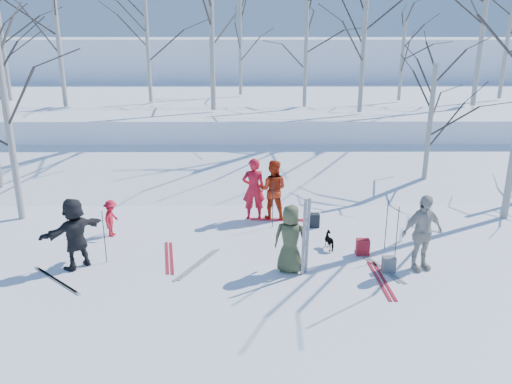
{
  "coord_description": "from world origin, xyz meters",
  "views": [
    {
      "loc": [
        -0.08,
        -11.25,
        5.34
      ],
      "look_at": [
        0.0,
        1.5,
        1.3
      ],
      "focal_mm": 35.0,
      "sensor_mm": 36.0,
      "label": 1
    }
  ],
  "objects_px": {
    "skier_red_north": "(254,189)",
    "backpack_red": "(363,247)",
    "skier_redor_behind": "(273,189)",
    "skier_red_seated": "(111,218)",
    "backpack_grey": "(389,264)",
    "backpack_dark": "(313,220)",
    "skier_olive_center": "(290,239)",
    "skier_cream_east": "(422,233)",
    "dog": "(331,241)",
    "skier_grey_west": "(75,233)"
  },
  "relations": [
    {
      "from": "skier_cream_east",
      "to": "backpack_grey",
      "type": "relative_size",
      "value": 4.85
    },
    {
      "from": "skier_red_seated",
      "to": "backpack_red",
      "type": "xyz_separation_m",
      "value": [
        6.67,
        -1.31,
        -0.31
      ]
    },
    {
      "from": "skier_cream_east",
      "to": "dog",
      "type": "distance_m",
      "value": 2.37
    },
    {
      "from": "skier_red_north",
      "to": "skier_grey_west",
      "type": "bearing_deg",
      "value": 32.65
    },
    {
      "from": "skier_grey_west",
      "to": "dog",
      "type": "bearing_deg",
      "value": 139.58
    },
    {
      "from": "skier_redor_behind",
      "to": "backpack_grey",
      "type": "height_order",
      "value": "skier_redor_behind"
    },
    {
      "from": "skier_grey_west",
      "to": "backpack_red",
      "type": "relative_size",
      "value": 4.14
    },
    {
      "from": "skier_redor_behind",
      "to": "skier_cream_east",
      "type": "relative_size",
      "value": 0.98
    },
    {
      "from": "skier_cream_east",
      "to": "backpack_dark",
      "type": "height_order",
      "value": "skier_cream_east"
    },
    {
      "from": "skier_red_north",
      "to": "skier_cream_east",
      "type": "relative_size",
      "value": 1.02
    },
    {
      "from": "backpack_red",
      "to": "backpack_dark",
      "type": "height_order",
      "value": "backpack_red"
    },
    {
      "from": "skier_grey_west",
      "to": "backpack_dark",
      "type": "xyz_separation_m",
      "value": [
        5.95,
        2.58,
        -0.67
      ]
    },
    {
      "from": "skier_red_north",
      "to": "backpack_dark",
      "type": "relative_size",
      "value": 4.7
    },
    {
      "from": "skier_red_seated",
      "to": "backpack_grey",
      "type": "relative_size",
      "value": 2.71
    },
    {
      "from": "skier_redor_behind",
      "to": "skier_red_north",
      "type": "bearing_deg",
      "value": 15.94
    },
    {
      "from": "skier_olive_center",
      "to": "skier_red_north",
      "type": "height_order",
      "value": "skier_red_north"
    },
    {
      "from": "skier_red_seated",
      "to": "backpack_dark",
      "type": "bearing_deg",
      "value": -76.48
    },
    {
      "from": "skier_olive_center",
      "to": "dog",
      "type": "bearing_deg",
      "value": -117.07
    },
    {
      "from": "skier_red_north",
      "to": "skier_red_seated",
      "type": "distance_m",
      "value": 4.16
    },
    {
      "from": "skier_olive_center",
      "to": "backpack_grey",
      "type": "relative_size",
      "value": 4.29
    },
    {
      "from": "skier_olive_center",
      "to": "backpack_grey",
      "type": "bearing_deg",
      "value": -166.47
    },
    {
      "from": "skier_grey_west",
      "to": "backpack_dark",
      "type": "relative_size",
      "value": 4.34
    },
    {
      "from": "skier_red_seated",
      "to": "skier_grey_west",
      "type": "height_order",
      "value": "skier_grey_west"
    },
    {
      "from": "skier_cream_east",
      "to": "skier_olive_center",
      "type": "bearing_deg",
      "value": 162.69
    },
    {
      "from": "skier_red_seated",
      "to": "skier_grey_west",
      "type": "distance_m",
      "value": 2.0
    },
    {
      "from": "backpack_red",
      "to": "backpack_dark",
      "type": "xyz_separation_m",
      "value": [
        -1.02,
        1.94,
        -0.01
      ]
    },
    {
      "from": "skier_redor_behind",
      "to": "backpack_grey",
      "type": "distance_m",
      "value": 4.52
    },
    {
      "from": "backpack_grey",
      "to": "backpack_dark",
      "type": "distance_m",
      "value": 3.23
    },
    {
      "from": "skier_cream_east",
      "to": "backpack_grey",
      "type": "bearing_deg",
      "value": 172.9
    },
    {
      "from": "skier_redor_behind",
      "to": "backpack_red",
      "type": "height_order",
      "value": "skier_redor_behind"
    },
    {
      "from": "dog",
      "to": "backpack_red",
      "type": "distance_m",
      "value": 0.85
    },
    {
      "from": "skier_redor_behind",
      "to": "dog",
      "type": "xyz_separation_m",
      "value": [
        1.41,
        -2.31,
        -0.68
      ]
    },
    {
      "from": "skier_grey_west",
      "to": "skier_red_seated",
      "type": "bearing_deg",
      "value": -148.52
    },
    {
      "from": "skier_red_north",
      "to": "skier_red_seated",
      "type": "height_order",
      "value": "skier_red_north"
    },
    {
      "from": "skier_olive_center",
      "to": "skier_red_north",
      "type": "distance_m",
      "value": 3.62
    },
    {
      "from": "skier_cream_east",
      "to": "dog",
      "type": "bearing_deg",
      "value": 129.86
    },
    {
      "from": "skier_red_north",
      "to": "skier_redor_behind",
      "type": "bearing_deg",
      "value": -179.75
    },
    {
      "from": "backpack_grey",
      "to": "backpack_dark",
      "type": "bearing_deg",
      "value": 116.35
    },
    {
      "from": "skier_olive_center",
      "to": "backpack_red",
      "type": "xyz_separation_m",
      "value": [
        1.9,
        0.89,
        -0.61
      ]
    },
    {
      "from": "skier_red_north",
      "to": "backpack_red",
      "type": "distance_m",
      "value": 3.88
    },
    {
      "from": "skier_olive_center",
      "to": "backpack_grey",
      "type": "distance_m",
      "value": 2.4
    },
    {
      "from": "skier_red_north",
      "to": "backpack_red",
      "type": "xyz_separation_m",
      "value": [
        2.75,
        -2.63,
        -0.73
      ]
    },
    {
      "from": "skier_grey_west",
      "to": "backpack_red",
      "type": "xyz_separation_m",
      "value": [
        6.97,
        0.64,
        -0.66
      ]
    },
    {
      "from": "skier_olive_center",
      "to": "skier_red_seated",
      "type": "height_order",
      "value": "skier_olive_center"
    },
    {
      "from": "skier_redor_behind",
      "to": "backpack_dark",
      "type": "xyz_separation_m",
      "value": [
        1.15,
        -0.75,
        -0.7
      ]
    },
    {
      "from": "skier_red_seated",
      "to": "dog",
      "type": "bearing_deg",
      "value": -91.8
    },
    {
      "from": "skier_grey_west",
      "to": "skier_cream_east",
      "type": "bearing_deg",
      "value": 129.23
    },
    {
      "from": "skier_grey_west",
      "to": "backpack_grey",
      "type": "bearing_deg",
      "value": 127.86
    },
    {
      "from": "skier_grey_west",
      "to": "backpack_grey",
      "type": "relative_size",
      "value": 4.57
    },
    {
      "from": "skier_cream_east",
      "to": "backpack_dark",
      "type": "bearing_deg",
      "value": 109.76
    }
  ]
}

